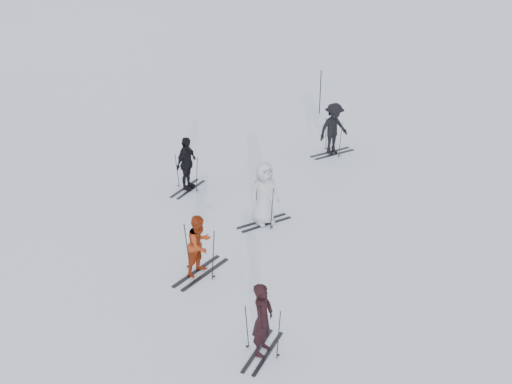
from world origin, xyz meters
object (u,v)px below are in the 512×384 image
skier_near_dark (263,320)px  skier_grey (264,194)px  skier_uphill_left (187,164)px  skier_uphill_far (334,129)px  skier_red (200,246)px  piste_marker (320,92)px

skier_near_dark → skier_grey: bearing=22.4°
skier_uphill_left → skier_uphill_far: (2.29, 5.39, 0.07)m
skier_grey → skier_uphill_far: skier_uphill_far is taller
skier_grey → skier_uphill_left: (-3.32, 0.55, -0.06)m
skier_red → skier_uphill_far: (-1.25, 9.06, 0.16)m
skier_uphill_left → piste_marker: size_ratio=0.92×
skier_uphill_left → skier_uphill_far: size_ratio=0.92×
skier_near_dark → skier_uphill_left: (-6.51, 5.31, 0.06)m
skier_red → skier_uphill_far: skier_uphill_far is taller
skier_near_dark → skier_uphill_far: (-4.22, 10.70, 0.13)m
skier_grey → piste_marker: (-3.81, 9.87, 0.01)m
skier_red → skier_grey: (-0.21, 3.12, 0.14)m
skier_grey → skier_uphill_far: bearing=31.6°
skier_uphill_far → piste_marker: 4.81m
skier_near_dark → skier_uphill_far: size_ratio=0.86×
skier_grey → skier_uphill_far: size_ratio=0.99×
skier_grey → skier_uphill_far: 6.03m
skier_uphill_far → skier_grey: bearing=-148.2°
skier_grey → piste_marker: piste_marker is taller
skier_uphill_left → piste_marker: 9.34m
piste_marker → skier_red: bearing=-72.8°
skier_grey → skier_uphill_left: size_ratio=1.07×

